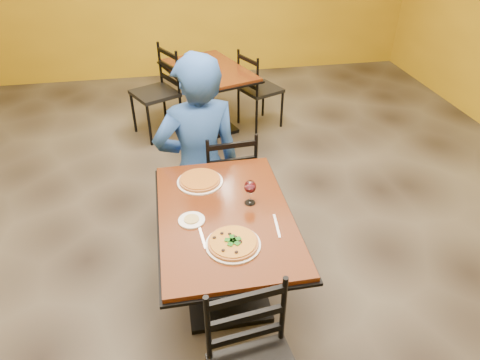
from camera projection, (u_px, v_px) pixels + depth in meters
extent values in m
cube|color=black|center=(218.00, 248.00, 3.42)|extent=(7.00, 8.00, 0.01)
cube|color=#5C230E|center=(225.00, 216.00, 2.60)|extent=(0.80, 1.20, 0.03)
cube|color=black|center=(225.00, 219.00, 2.62)|extent=(0.83, 1.23, 0.02)
cylinder|color=black|center=(226.00, 259.00, 2.81)|extent=(0.12, 0.12, 0.66)
cube|color=black|center=(227.00, 294.00, 3.00)|extent=(0.55, 0.55, 0.04)
cube|color=#5C230E|center=(208.00, 70.00, 4.73)|extent=(1.07, 1.31, 0.03)
cube|color=black|center=(208.00, 72.00, 4.74)|extent=(1.11, 1.34, 0.02)
cylinder|color=black|center=(209.00, 100.00, 4.93)|extent=(0.11, 0.11, 0.66)
cube|color=black|center=(210.00, 127.00, 5.13)|extent=(0.65, 0.65, 0.04)
imported|color=navy|center=(198.00, 145.00, 3.32)|extent=(0.77, 0.58, 1.48)
cylinder|color=white|center=(233.00, 245.00, 2.36)|extent=(0.31, 0.31, 0.01)
cylinder|color=maroon|center=(233.00, 242.00, 2.35)|extent=(0.28, 0.28, 0.02)
cylinder|color=white|center=(200.00, 182.00, 2.87)|extent=(0.31, 0.31, 0.01)
cylinder|color=gold|center=(200.00, 180.00, 2.86)|extent=(0.28, 0.28, 0.02)
cylinder|color=white|center=(192.00, 220.00, 2.53)|extent=(0.16, 0.16, 0.01)
cylinder|color=tan|center=(192.00, 219.00, 2.53)|extent=(0.09, 0.09, 0.01)
cube|color=silver|center=(202.00, 237.00, 2.41)|extent=(0.03, 0.19, 0.00)
cube|color=silver|center=(277.00, 226.00, 2.50)|extent=(0.03, 0.21, 0.00)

